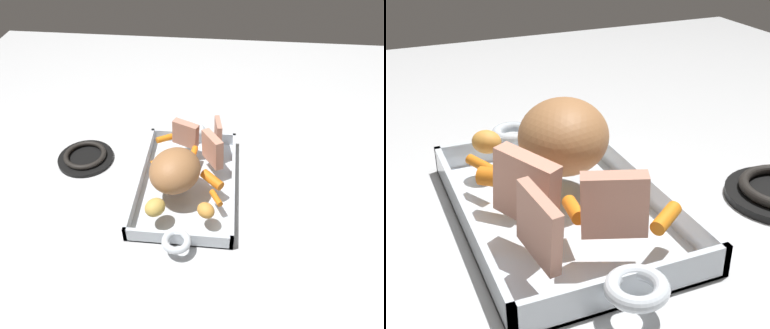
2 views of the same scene
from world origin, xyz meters
TOP-DOWN VIEW (x-y plane):
  - ground_plane at (0.00, 0.00)m, footprint 1.85×1.85m
  - roasting_dish at (0.00, 0.00)m, footprint 0.47×0.25m
  - pork_roast at (-0.04, 0.02)m, footprint 0.17×0.16m
  - roast_slice_thick at (0.12, 0.02)m, footprint 0.05×0.08m
  - roast_slice_thin at (0.06, -0.06)m, footprint 0.09×0.06m
  - roast_slice_outer at (0.13, -0.07)m, footprint 0.08×0.02m
  - baby_carrot_northwest at (-0.03, -0.07)m, footprint 0.06×0.06m
  - baby_carrot_long at (0.04, 0.07)m, footprint 0.04×0.06m
  - baby_carrot_short at (0.07, -0.01)m, footprint 0.05×0.02m
  - baby_carrot_center_right at (0.13, 0.08)m, footprint 0.04×0.05m
  - baby_carrot_northeast at (-0.08, -0.08)m, footprint 0.05×0.03m
  - potato_corner at (-0.13, -0.06)m, footprint 0.06×0.06m
  - potato_golden_small at (-0.13, 0.06)m, footprint 0.07×0.06m

SIDE VIEW (x-z plane):
  - ground_plane at x=0.00m, z-range 0.00..0.00m
  - roasting_dish at x=0.00m, z-range -0.01..0.03m
  - baby_carrot_northeast at x=-0.08m, z-range 0.04..0.06m
  - baby_carrot_long at x=0.04m, z-range 0.04..0.06m
  - baby_carrot_short at x=0.07m, z-range 0.04..0.06m
  - baby_carrot_center_right at x=0.13m, z-range 0.04..0.06m
  - baby_carrot_northwest at x=-0.03m, z-range 0.04..0.07m
  - potato_corner at x=-0.13m, z-range 0.04..0.08m
  - potato_golden_small at x=-0.13m, z-range 0.04..0.08m
  - roast_slice_thick at x=0.12m, z-range 0.04..0.12m
  - roast_slice_outer at x=0.13m, z-range 0.04..0.12m
  - roast_slice_thin at x=0.06m, z-range 0.04..0.13m
  - pork_roast at x=-0.04m, z-range 0.04..0.14m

